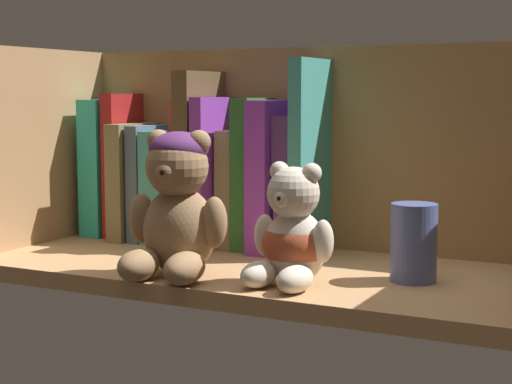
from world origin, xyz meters
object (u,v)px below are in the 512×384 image
at_px(book_5, 194,171).
at_px(book_8, 239,188).
at_px(book_1, 128,165).
at_px(book_9, 258,173).
at_px(book_12, 317,157).
at_px(book_7, 224,171).
at_px(book_11, 299,183).
at_px(book_3, 158,181).
at_px(teddy_bear_larger, 176,207).
at_px(teddy_bear_smaller, 293,237).
at_px(book_6, 209,158).
at_px(book_10, 278,175).
at_px(book_4, 176,185).
at_px(pillar_candle, 414,242).
at_px(book_2, 143,180).
at_px(book_0, 110,167).

xyz_separation_m(book_5, book_8, (0.07, 0.00, -0.02)).
relative_size(book_1, book_9, 1.03).
bearing_deg(book_12, book_7, 180.00).
distance_m(book_7, book_11, 0.11).
bearing_deg(book_3, book_12, 0.00).
relative_size(teddy_bear_larger, teddy_bear_smaller, 1.25).
height_order(book_6, book_10, book_6).
bearing_deg(book_4, book_1, 180.00).
bearing_deg(book_5, pillar_candle, -17.72).
bearing_deg(book_11, book_2, 180.00).
height_order(book_4, book_12, book_12).
height_order(book_0, teddy_bear_larger, book_0).
relative_size(book_4, book_10, 0.78).
distance_m(book_7, book_12, 0.14).
distance_m(book_0, book_8, 0.21).
bearing_deg(book_9, book_10, 0.00).
height_order(book_2, book_8, book_2).
bearing_deg(book_11, pillar_candle, -30.70).
xyz_separation_m(book_1, teddy_bear_larger, (0.21, -0.20, -0.02)).
bearing_deg(book_0, teddy_bear_larger, -39.98).
relative_size(book_0, book_11, 1.11).
relative_size(book_1, teddy_bear_smaller, 1.55).
distance_m(book_9, pillar_candle, 0.27).
height_order(book_1, book_9, book_1).
xyz_separation_m(book_0, book_5, (0.14, 0.00, -0.00)).
distance_m(book_2, pillar_candle, 0.44).
bearing_deg(teddy_bear_larger, book_10, 81.57).
relative_size(book_0, book_4, 1.27).
bearing_deg(book_6, book_5, 180.00).
height_order(book_1, book_8, book_1).
height_order(book_7, book_12, book_12).
bearing_deg(book_3, book_1, 180.00).
height_order(book_3, book_4, book_3).
distance_m(book_4, book_12, 0.22).
distance_m(book_0, book_6, 0.17).
relative_size(book_6, teddy_bear_larger, 1.42).
distance_m(book_0, book_5, 0.14).
distance_m(book_6, book_10, 0.11).
bearing_deg(book_3, book_7, 0.00).
relative_size(book_3, book_12, 0.65).
bearing_deg(book_7, book_6, 180.00).
bearing_deg(teddy_bear_smaller, book_0, 153.86).
height_order(book_4, teddy_bear_larger, teddy_bear_larger).
relative_size(book_7, book_8, 1.28).
relative_size(book_8, book_10, 0.80).
xyz_separation_m(book_4, book_6, (0.05, 0.00, 0.04)).
relative_size(teddy_bear_larger, pillar_candle, 1.91).
relative_size(book_0, book_7, 0.98).
xyz_separation_m(book_12, pillar_candle, (0.16, -0.11, -0.08)).
xyz_separation_m(book_7, book_10, (0.08, 0.00, -0.00)).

